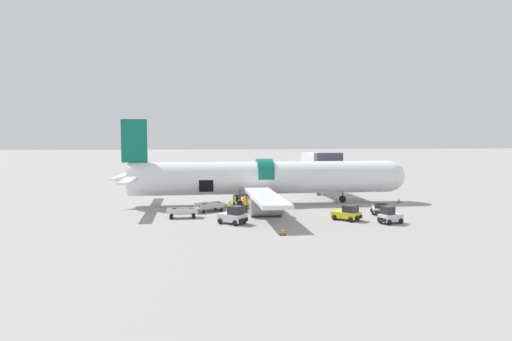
{
  "coord_description": "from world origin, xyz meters",
  "views": [
    {
      "loc": [
        -7.25,
        -50.97,
        8.55
      ],
      "look_at": [
        0.22,
        4.38,
        4.36
      ],
      "focal_mm": 32.0,
      "sensor_mm": 36.0,
      "label": 1
    }
  ],
  "objects_px": {
    "baggage_tug_mid": "(233,216)",
    "ground_crew_loader_a": "(234,201)",
    "airplane": "(261,179)",
    "ground_crew_loader_b": "(230,207)",
    "baggage_tug_lead": "(380,209)",
    "baggage_cart_queued": "(183,213)",
    "baggage_cart_loading": "(210,207)",
    "baggage_tug_spare": "(347,214)",
    "baggage_tug_rear": "(390,216)",
    "ground_crew_supervisor": "(246,204)",
    "suitcase_on_tarmac_upright": "(228,211)",
    "ground_crew_driver": "(245,203)"
  },
  "relations": [
    {
      "from": "baggage_tug_spare",
      "to": "ground_crew_supervisor",
      "type": "xyz_separation_m",
      "value": [
        -9.75,
        5.78,
        0.27
      ]
    },
    {
      "from": "baggage_tug_mid",
      "to": "baggage_tug_spare",
      "type": "bearing_deg",
      "value": 1.64
    },
    {
      "from": "ground_crew_loader_a",
      "to": "ground_crew_driver",
      "type": "height_order",
      "value": "ground_crew_driver"
    },
    {
      "from": "ground_crew_supervisor",
      "to": "suitcase_on_tarmac_upright",
      "type": "xyz_separation_m",
      "value": [
        -2.06,
        -0.4,
        -0.6
      ]
    },
    {
      "from": "baggage_cart_loading",
      "to": "ground_crew_loader_b",
      "type": "height_order",
      "value": "ground_crew_loader_b"
    },
    {
      "from": "baggage_tug_rear",
      "to": "ground_crew_supervisor",
      "type": "height_order",
      "value": "ground_crew_supervisor"
    },
    {
      "from": "baggage_tug_lead",
      "to": "baggage_tug_spare",
      "type": "relative_size",
      "value": 0.91
    },
    {
      "from": "baggage_tug_lead",
      "to": "ground_crew_driver",
      "type": "relative_size",
      "value": 1.56
    },
    {
      "from": "baggage_tug_mid",
      "to": "ground_crew_loader_a",
      "type": "relative_size",
      "value": 1.78
    },
    {
      "from": "baggage_cart_queued",
      "to": "ground_crew_supervisor",
      "type": "bearing_deg",
      "value": 17.46
    },
    {
      "from": "airplane",
      "to": "ground_crew_driver",
      "type": "height_order",
      "value": "airplane"
    },
    {
      "from": "airplane",
      "to": "baggage_tug_mid",
      "type": "xyz_separation_m",
      "value": [
        -4.51,
        -12.51,
        -2.5
      ]
    },
    {
      "from": "airplane",
      "to": "baggage_tug_spare",
      "type": "bearing_deg",
      "value": -59.37
    },
    {
      "from": "airplane",
      "to": "suitcase_on_tarmac_upright",
      "type": "bearing_deg",
      "value": -124.17
    },
    {
      "from": "baggage_cart_loading",
      "to": "baggage_cart_queued",
      "type": "distance_m",
      "value": 4.88
    },
    {
      "from": "airplane",
      "to": "ground_crew_loader_b",
      "type": "xyz_separation_m",
      "value": [
        -4.48,
        -7.67,
        -2.37
      ]
    },
    {
      "from": "baggage_tug_mid",
      "to": "baggage_cart_loading",
      "type": "distance_m",
      "value": 8.06
    },
    {
      "from": "baggage_tug_rear",
      "to": "baggage_tug_spare",
      "type": "xyz_separation_m",
      "value": [
        -3.55,
        2.25,
        -0.02
      ]
    },
    {
      "from": "baggage_tug_mid",
      "to": "ground_crew_loader_a",
      "type": "height_order",
      "value": "baggage_tug_mid"
    },
    {
      "from": "ground_crew_loader_a",
      "to": "suitcase_on_tarmac_upright",
      "type": "distance_m",
      "value": 3.61
    },
    {
      "from": "baggage_tug_mid",
      "to": "baggage_tug_rear",
      "type": "relative_size",
      "value": 1.17
    },
    {
      "from": "baggage_tug_rear",
      "to": "ground_crew_supervisor",
      "type": "relative_size",
      "value": 1.43
    },
    {
      "from": "airplane",
      "to": "ground_crew_supervisor",
      "type": "height_order",
      "value": "airplane"
    },
    {
      "from": "baggage_cart_queued",
      "to": "ground_crew_loader_b",
      "type": "height_order",
      "value": "ground_crew_loader_b"
    },
    {
      "from": "ground_crew_loader_b",
      "to": "ground_crew_supervisor",
      "type": "height_order",
      "value": "ground_crew_supervisor"
    },
    {
      "from": "baggage_tug_lead",
      "to": "ground_crew_driver",
      "type": "distance_m",
      "value": 15.07
    },
    {
      "from": "airplane",
      "to": "baggage_tug_lead",
      "type": "bearing_deg",
      "value": -37.74
    },
    {
      "from": "suitcase_on_tarmac_upright",
      "to": "airplane",
      "type": "bearing_deg",
      "value": 55.83
    },
    {
      "from": "airplane",
      "to": "baggage_tug_lead",
      "type": "height_order",
      "value": "airplane"
    },
    {
      "from": "baggage_tug_lead",
      "to": "baggage_tug_mid",
      "type": "height_order",
      "value": "baggage_tug_mid"
    },
    {
      "from": "baggage_tug_spare",
      "to": "ground_crew_supervisor",
      "type": "distance_m",
      "value": 11.34
    },
    {
      "from": "ground_crew_loader_a",
      "to": "ground_crew_loader_b",
      "type": "height_order",
      "value": "ground_crew_loader_a"
    },
    {
      "from": "baggage_tug_rear",
      "to": "baggage_cart_queued",
      "type": "relative_size",
      "value": 0.62
    },
    {
      "from": "airplane",
      "to": "baggage_tug_rear",
      "type": "distance_m",
      "value": 18.17
    },
    {
      "from": "baggage_cart_queued",
      "to": "ground_crew_supervisor",
      "type": "distance_m",
      "value": 7.27
    },
    {
      "from": "airplane",
      "to": "ground_crew_driver",
      "type": "bearing_deg",
      "value": -116.19
    },
    {
      "from": "suitcase_on_tarmac_upright",
      "to": "ground_crew_loader_b",
      "type": "bearing_deg",
      "value": -81.76
    },
    {
      "from": "baggage_tug_lead",
      "to": "baggage_tug_spare",
      "type": "distance_m",
      "value": 5.57
    },
    {
      "from": "baggage_tug_mid",
      "to": "baggage_cart_loading",
      "type": "height_order",
      "value": "baggage_tug_mid"
    },
    {
      "from": "baggage_cart_queued",
      "to": "ground_crew_loader_a",
      "type": "distance_m",
      "value": 7.84
    },
    {
      "from": "ground_crew_loader_b",
      "to": "baggage_tug_rear",
      "type": "bearing_deg",
      "value": -23.9
    },
    {
      "from": "baggage_tug_spare",
      "to": "baggage_cart_loading",
      "type": "xyz_separation_m",
      "value": [
        -13.7,
        7.47,
        -0.19
      ]
    },
    {
      "from": "baggage_tug_rear",
      "to": "baggage_cart_queued",
      "type": "height_order",
      "value": "baggage_tug_rear"
    },
    {
      "from": "baggage_tug_mid",
      "to": "baggage_tug_lead",
      "type": "bearing_deg",
      "value": 11.17
    },
    {
      "from": "airplane",
      "to": "baggage_cart_loading",
      "type": "xyz_separation_m",
      "value": [
        -6.49,
        -4.7,
        -2.75
      ]
    },
    {
      "from": "ground_crew_supervisor",
      "to": "baggage_tug_lead",
      "type": "bearing_deg",
      "value": -11.19
    },
    {
      "from": "baggage_tug_rear",
      "to": "baggage_tug_spare",
      "type": "distance_m",
      "value": 4.2
    },
    {
      "from": "baggage_tug_spare",
      "to": "suitcase_on_tarmac_upright",
      "type": "xyz_separation_m",
      "value": [
        -11.81,
        5.39,
        -0.33
      ]
    },
    {
      "from": "baggage_tug_spare",
      "to": "ground_crew_loader_a",
      "type": "xyz_separation_m",
      "value": [
        -10.83,
        8.82,
        0.21
      ]
    },
    {
      "from": "baggage_tug_spare",
      "to": "baggage_tug_mid",
      "type": "bearing_deg",
      "value": -178.36
    }
  ]
}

